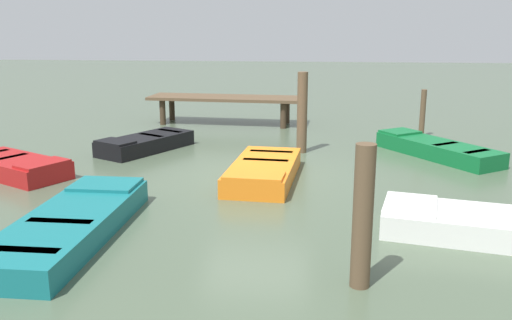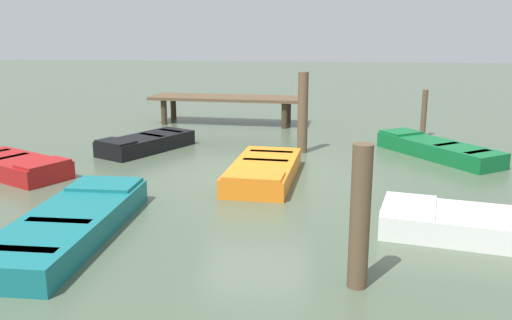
# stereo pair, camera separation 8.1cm
# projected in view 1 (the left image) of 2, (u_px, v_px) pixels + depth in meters

# --- Properties ---
(ground_plane) EXTENTS (80.00, 80.00, 0.00)m
(ground_plane) POSITION_uv_depth(u_px,v_px,m) (256.00, 175.00, 12.48)
(ground_plane) COLOR #475642
(dock_segment) EXTENTS (5.30, 1.77, 0.95)m
(dock_segment) POSITION_uv_depth(u_px,v_px,m) (225.00, 100.00, 18.73)
(dock_segment) COLOR brown
(dock_segment) RESTS_ON ground_plane
(rowboat_teal) EXTENTS (1.34, 4.05, 0.46)m
(rowboat_teal) POSITION_uv_depth(u_px,v_px,m) (70.00, 224.00, 8.78)
(rowboat_teal) COLOR #14666B
(rowboat_teal) RESTS_ON ground_plane
(rowboat_green) EXTENTS (2.86, 3.48, 0.46)m
(rowboat_green) POSITION_uv_depth(u_px,v_px,m) (436.00, 148.00, 14.16)
(rowboat_green) COLOR #0F602D
(rowboat_green) RESTS_ON ground_plane
(rowboat_white) EXTENTS (4.02, 2.09, 0.46)m
(rowboat_white) POSITION_uv_depth(u_px,v_px,m) (504.00, 227.00, 8.65)
(rowboat_white) COLOR silver
(rowboat_white) RESTS_ON ground_plane
(rowboat_red) EXTENTS (2.96, 2.32, 0.46)m
(rowboat_red) POSITION_uv_depth(u_px,v_px,m) (15.00, 166.00, 12.38)
(rowboat_red) COLOR maroon
(rowboat_red) RESTS_ON ground_plane
(rowboat_orange) EXTENTS (1.53, 3.23, 0.46)m
(rowboat_orange) POSITION_uv_depth(u_px,v_px,m) (264.00, 171.00, 12.01)
(rowboat_orange) COLOR orange
(rowboat_orange) RESTS_ON ground_plane
(rowboat_black) EXTENTS (2.26, 2.94, 0.46)m
(rowboat_black) POSITION_uv_depth(u_px,v_px,m) (145.00, 143.00, 14.83)
(rowboat_black) COLOR black
(rowboat_black) RESTS_ON ground_plane
(mooring_piling_near_right) EXTENTS (0.16, 0.16, 1.46)m
(mooring_piling_near_right) POSITION_uv_depth(u_px,v_px,m) (423.00, 113.00, 16.51)
(mooring_piling_near_right) COLOR brown
(mooring_piling_near_right) RESTS_ON ground_plane
(mooring_piling_far_left) EXTENTS (0.26, 0.26, 1.91)m
(mooring_piling_far_left) POSITION_uv_depth(u_px,v_px,m) (363.00, 217.00, 6.94)
(mooring_piling_far_left) COLOR brown
(mooring_piling_far_left) RESTS_ON ground_plane
(mooring_piling_mid_left) EXTENTS (0.27, 0.27, 2.15)m
(mooring_piling_mid_left) POSITION_uv_depth(u_px,v_px,m) (302.00, 113.00, 14.43)
(mooring_piling_mid_left) COLOR brown
(mooring_piling_mid_left) RESTS_ON ground_plane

